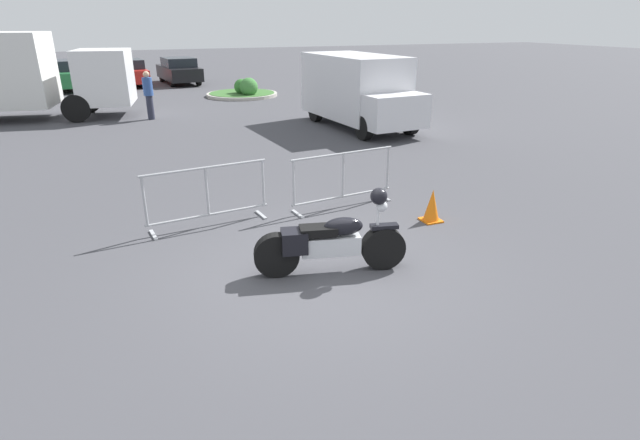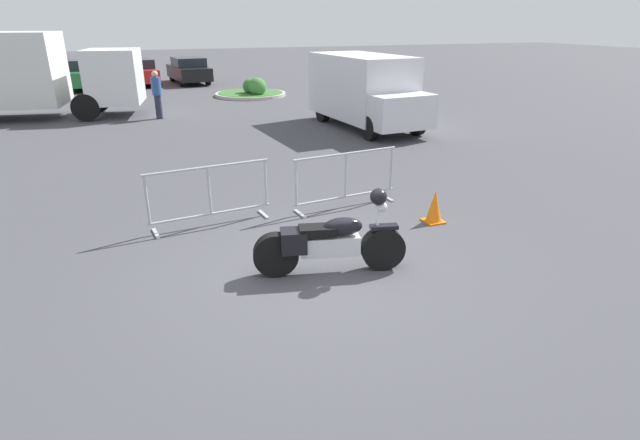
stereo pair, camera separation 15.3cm
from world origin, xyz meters
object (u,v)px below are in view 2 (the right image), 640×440
at_px(crowd_barrier_near, 210,195).
at_px(delivery_van, 365,89).
at_px(traffic_cone, 434,207).
at_px(motorcycle, 330,242).
at_px(box_truck, 12,72).
at_px(parked_car_tan, 27,75).
at_px(crowd_barrier_far, 346,179).
at_px(parked_car_green, 84,74).
at_px(pedestrian, 157,93).
at_px(parked_car_red, 138,72).
at_px(parked_car_black, 189,70).

height_order(crowd_barrier_near, delivery_van, delivery_van).
bearing_deg(crowd_barrier_near, delivery_van, 47.84).
bearing_deg(traffic_cone, motorcycle, -155.74).
relative_size(box_truck, delivery_van, 1.55).
relative_size(motorcycle, parked_car_tan, 0.50).
distance_m(crowd_barrier_near, box_truck, 13.60).
relative_size(crowd_barrier_near, crowd_barrier_far, 1.00).
height_order(box_truck, parked_car_green, box_truck).
bearing_deg(pedestrian, box_truck, 97.86).
xyz_separation_m(delivery_van, parked_car_green, (-9.31, 14.24, -0.49)).
bearing_deg(parked_car_red, box_truck, 148.36).
relative_size(crowd_barrier_near, parked_car_black, 0.50).
bearing_deg(parked_car_red, motorcycle, 178.29).
bearing_deg(crowd_barrier_near, parked_car_black, 83.76).
distance_m(parked_car_green, parked_car_black, 5.44).
bearing_deg(parked_car_black, parked_car_red, 81.20).
distance_m(crowd_barrier_near, crowd_barrier_far, 2.57).
height_order(motorcycle, pedestrian, pedestrian).
distance_m(crowd_barrier_far, parked_car_tan, 23.36).
distance_m(motorcycle, parked_car_tan, 25.23).
distance_m(crowd_barrier_near, pedestrian, 10.91).
height_order(crowd_barrier_far, traffic_cone, crowd_barrier_far).
relative_size(box_truck, pedestrian, 4.71).
xyz_separation_m(box_truck, traffic_cone, (8.53, -13.98, -1.35)).
bearing_deg(parked_car_black, parked_car_green, 89.48).
bearing_deg(parked_car_tan, parked_car_black, -96.93).
bearing_deg(box_truck, crowd_barrier_far, -50.30).
bearing_deg(parked_car_black, box_truck, 135.77).
bearing_deg(box_truck, parked_car_black, 60.85).
bearing_deg(box_truck, delivery_van, -18.04).
distance_m(parked_car_tan, parked_car_red, 5.41).
bearing_deg(parked_car_tan, motorcycle, -169.35).
bearing_deg(parked_car_black, pedestrian, 161.61).
bearing_deg(traffic_cone, parked_car_red, 100.01).
height_order(parked_car_red, pedestrian, pedestrian).
bearing_deg(motorcycle, delivery_van, 75.15).
bearing_deg(crowd_barrier_far, traffic_cone, -48.24).
relative_size(parked_car_green, traffic_cone, 7.63).
distance_m(parked_car_green, parked_car_red, 2.78).
height_order(crowd_barrier_near, parked_car_black, parked_car_black).
bearing_deg(motorcycle, traffic_cone, 37.51).
xyz_separation_m(box_truck, delivery_van, (11.06, -5.77, -0.39)).
bearing_deg(pedestrian, parked_car_tan, 55.98).
xyz_separation_m(parked_car_green, parked_car_black, (5.41, 0.48, -0.03)).
bearing_deg(traffic_cone, box_truck, 121.40).
xyz_separation_m(parked_car_tan, pedestrian, (5.68, -10.92, 0.20)).
relative_size(box_truck, parked_car_black, 1.85).
relative_size(parked_car_green, parked_car_red, 1.07).
height_order(motorcycle, delivery_van, delivery_van).
bearing_deg(parked_car_green, box_truck, 162.78).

